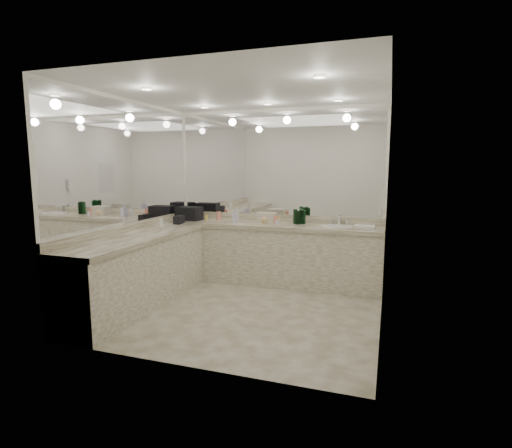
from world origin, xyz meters
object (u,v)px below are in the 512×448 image
(soap_bottle_b, at_px, (235,215))
(black_toiletry_bag, at_px, (189,213))
(soap_bottle_a, at_px, (237,215))
(wall_phone, at_px, (383,199))
(hand_towel, at_px, (364,227))
(cream_cosmetic_case, at_px, (267,218))
(soap_bottle_c, at_px, (265,218))
(sink, at_px, (337,227))

(soap_bottle_b, bearing_deg, black_toiletry_bag, -177.23)
(black_toiletry_bag, xyz_separation_m, soap_bottle_a, (0.79, 0.04, -0.01))
(wall_phone, distance_m, soap_bottle_a, 2.20)
(hand_towel, bearing_deg, cream_cosmetic_case, 176.71)
(wall_phone, relative_size, black_toiletry_bag, 0.63)
(hand_towel, bearing_deg, soap_bottle_c, 178.82)
(black_toiletry_bag, height_order, cream_cosmetic_case, black_toiletry_bag)
(wall_phone, bearing_deg, sink, 140.43)
(hand_towel, xyz_separation_m, soap_bottle_c, (-1.44, 0.03, 0.06))
(cream_cosmetic_case, bearing_deg, black_toiletry_bag, 176.92)
(soap_bottle_a, height_order, soap_bottle_c, soap_bottle_a)
(soap_bottle_c, bearing_deg, black_toiletry_bag, -179.47)
(wall_phone, height_order, soap_bottle_a, wall_phone)
(cream_cosmetic_case, height_order, soap_bottle_b, soap_bottle_b)
(black_toiletry_bag, relative_size, hand_towel, 1.44)
(wall_phone, bearing_deg, soap_bottle_b, 167.15)
(wall_phone, bearing_deg, soap_bottle_c, 164.44)
(wall_phone, height_order, soap_bottle_c, wall_phone)
(soap_bottle_a, relative_size, soap_bottle_c, 1.24)
(sink, bearing_deg, black_toiletry_bag, -178.80)
(hand_towel, relative_size, soap_bottle_a, 1.30)
(soap_bottle_a, xyz_separation_m, soap_bottle_c, (0.45, -0.03, -0.02))
(cream_cosmetic_case, height_order, hand_towel, cream_cosmetic_case)
(hand_towel, xyz_separation_m, soap_bottle_b, (-1.91, 0.05, 0.08))
(wall_phone, relative_size, cream_cosmetic_case, 0.84)
(cream_cosmetic_case, xyz_separation_m, soap_bottle_b, (-0.50, -0.03, 0.02))
(sink, distance_m, soap_bottle_a, 1.51)
(wall_phone, relative_size, hand_towel, 0.91)
(cream_cosmetic_case, relative_size, soap_bottle_a, 1.40)
(sink, height_order, soap_bottle_b, soap_bottle_b)
(cream_cosmetic_case, bearing_deg, soap_bottle_c, -117.41)
(hand_towel, distance_m, soap_bottle_b, 1.92)
(soap_bottle_b, relative_size, soap_bottle_c, 1.25)
(soap_bottle_c, bearing_deg, soap_bottle_b, 176.97)
(black_toiletry_bag, bearing_deg, hand_towel, -0.39)
(soap_bottle_b, bearing_deg, hand_towel, -1.64)
(hand_towel, relative_size, soap_bottle_c, 1.61)
(wall_phone, bearing_deg, cream_cosmetic_case, 162.59)
(soap_bottle_c, bearing_deg, cream_cosmetic_case, 68.55)
(soap_bottle_b, height_order, soap_bottle_c, soap_bottle_b)
(black_toiletry_bag, height_order, hand_towel, black_toiletry_bag)
(black_toiletry_bag, distance_m, cream_cosmetic_case, 1.26)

